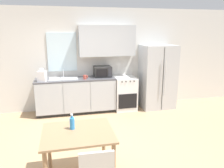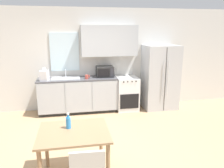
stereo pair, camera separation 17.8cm
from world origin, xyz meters
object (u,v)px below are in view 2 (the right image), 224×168
Objects in this scene: coffee_mug at (87,77)px; microwave at (105,71)px; oven_range at (127,93)px; dining_table at (74,139)px; refrigerator at (160,77)px; drink_bottle at (68,122)px.

microwave is at bearing 22.00° from coffee_mug.
microwave is 0.54m from coffee_mug.
dining_table is (-1.46, -2.70, 0.18)m from oven_range.
coffee_mug is at bearing -174.83° from oven_range.
oven_range is at bearing 177.65° from refrigerator.
oven_range is 3.03m from drink_bottle.
drink_bottle is at bearing -133.99° from refrigerator.
coffee_mug reaches higher than drink_bottle.
microwave is 2.85m from drink_bottle.
coffee_mug is (-0.49, -0.20, -0.09)m from microwave.
oven_range is 1.20m from coffee_mug.
refrigerator is 1.76× the size of dining_table.
refrigerator is (0.93, -0.04, 0.42)m from oven_range.
coffee_mug is 2.53m from drink_bottle.
refrigerator reaches higher than microwave.
refrigerator is at bearing 46.01° from drink_bottle.
refrigerator is at bearing -2.35° from oven_range.
coffee_mug is 2.65m from dining_table.
oven_range is at bearing -9.79° from microwave.
refrigerator is 3.90× the size of microwave.
refrigerator is 3.58m from dining_table.
coffee_mug is (-2.00, -0.06, 0.10)m from refrigerator.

